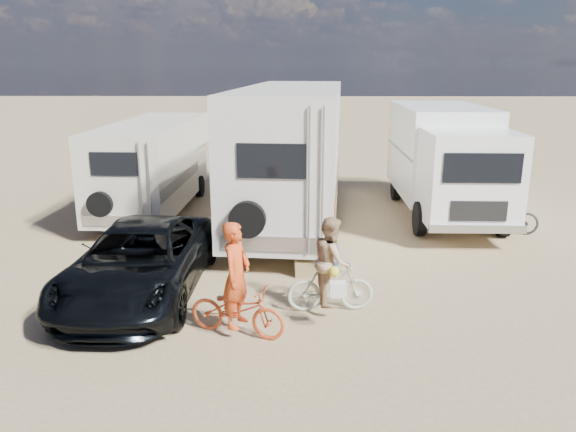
{
  "coord_description": "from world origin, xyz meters",
  "views": [
    {
      "loc": [
        -0.14,
        -9.32,
        4.54
      ],
      "look_at": [
        -0.31,
        2.33,
        1.3
      ],
      "focal_mm": 34.49,
      "sensor_mm": 36.0,
      "label": 1
    }
  ],
  "objects_px": {
    "rider_woman": "(331,270)",
    "cooler": "(325,254)",
    "bike_man": "(237,310)",
    "crate": "(304,267)",
    "bike_parked": "(503,216)",
    "box_truck": "(446,163)",
    "rv_main": "(292,156)",
    "bike_woman": "(330,287)",
    "rider_man": "(237,285)",
    "dark_suv": "(140,262)",
    "rv_left": "(154,168)"
  },
  "relations": [
    {
      "from": "bike_man",
      "to": "bike_woman",
      "type": "relative_size",
      "value": 1.06
    },
    {
      "from": "rider_man",
      "to": "crate",
      "type": "relative_size",
      "value": 4.15
    },
    {
      "from": "rider_woman",
      "to": "cooler",
      "type": "bearing_deg",
      "value": -5.57
    },
    {
      "from": "rv_left",
      "to": "bike_man",
      "type": "relative_size",
      "value": 3.9
    },
    {
      "from": "bike_man",
      "to": "cooler",
      "type": "xyz_separation_m",
      "value": [
        1.69,
        3.54,
        -0.24
      ]
    },
    {
      "from": "rider_man",
      "to": "crate",
      "type": "distance_m",
      "value": 3.15
    },
    {
      "from": "box_truck",
      "to": "crate",
      "type": "height_order",
      "value": "box_truck"
    },
    {
      "from": "box_truck",
      "to": "cooler",
      "type": "height_order",
      "value": "box_truck"
    },
    {
      "from": "crate",
      "to": "rv_left",
      "type": "bearing_deg",
      "value": 130.58
    },
    {
      "from": "rv_main",
      "to": "bike_man",
      "type": "distance_m",
      "value": 7.38
    },
    {
      "from": "rv_left",
      "to": "rider_woman",
      "type": "xyz_separation_m",
      "value": [
        5.07,
        -7.24,
        -0.56
      ]
    },
    {
      "from": "dark_suv",
      "to": "bike_parked",
      "type": "xyz_separation_m",
      "value": [
        8.79,
        4.37,
        -0.23
      ]
    },
    {
      "from": "rv_left",
      "to": "cooler",
      "type": "bearing_deg",
      "value": -40.56
    },
    {
      "from": "rv_main",
      "to": "dark_suv",
      "type": "distance_m",
      "value": 6.4
    },
    {
      "from": "bike_woman",
      "to": "crate",
      "type": "relative_size",
      "value": 3.68
    },
    {
      "from": "bike_man",
      "to": "bike_woman",
      "type": "distance_m",
      "value": 1.91
    },
    {
      "from": "bike_woman",
      "to": "rider_woman",
      "type": "distance_m",
      "value": 0.34
    },
    {
      "from": "rider_man",
      "to": "bike_parked",
      "type": "bearing_deg",
      "value": -29.56
    },
    {
      "from": "bike_woman",
      "to": "crate",
      "type": "distance_m",
      "value": 1.94
    },
    {
      "from": "bike_man",
      "to": "crate",
      "type": "xyz_separation_m",
      "value": [
        1.19,
        2.82,
        -0.28
      ]
    },
    {
      "from": "rv_left",
      "to": "box_truck",
      "type": "height_order",
      "value": "box_truck"
    },
    {
      "from": "rider_woman",
      "to": "crate",
      "type": "bearing_deg",
      "value": 9.2
    },
    {
      "from": "box_truck",
      "to": "crate",
      "type": "bearing_deg",
      "value": -130.0
    },
    {
      "from": "box_truck",
      "to": "bike_woman",
      "type": "height_order",
      "value": "box_truck"
    },
    {
      "from": "bike_man",
      "to": "bike_parked",
      "type": "relative_size",
      "value": 0.93
    },
    {
      "from": "rider_man",
      "to": "rider_woman",
      "type": "relative_size",
      "value": 1.11
    },
    {
      "from": "bike_parked",
      "to": "box_truck",
      "type": "bearing_deg",
      "value": 48.8
    },
    {
      "from": "rider_woman",
      "to": "bike_parked",
      "type": "distance_m",
      "value": 7.14
    },
    {
      "from": "crate",
      "to": "bike_woman",
      "type": "bearing_deg",
      "value": -76.1
    },
    {
      "from": "rider_man",
      "to": "rider_woman",
      "type": "bearing_deg",
      "value": -41.32
    },
    {
      "from": "rv_left",
      "to": "rv_main",
      "type": "bearing_deg",
      "value": -11.59
    },
    {
      "from": "bike_parked",
      "to": "rv_left",
      "type": "bearing_deg",
      "value": 92.81
    },
    {
      "from": "rv_left",
      "to": "cooler",
      "type": "distance_m",
      "value": 7.01
    },
    {
      "from": "rv_left",
      "to": "bike_parked",
      "type": "distance_m",
      "value": 10.37
    },
    {
      "from": "bike_man",
      "to": "bike_parked",
      "type": "xyz_separation_m",
      "value": [
        6.68,
        6.02,
        0.03
      ]
    },
    {
      "from": "rider_woman",
      "to": "bike_parked",
      "type": "xyz_separation_m",
      "value": [
        5.03,
        5.06,
        -0.34
      ]
    },
    {
      "from": "rider_woman",
      "to": "box_truck",
      "type": "bearing_deg",
      "value": -34.13
    },
    {
      "from": "box_truck",
      "to": "rider_woman",
      "type": "xyz_separation_m",
      "value": [
        -3.85,
        -6.82,
        -0.8
      ]
    },
    {
      "from": "rider_man",
      "to": "rider_woman",
      "type": "xyz_separation_m",
      "value": [
        1.65,
        0.96,
        -0.09
      ]
    },
    {
      "from": "rv_left",
      "to": "bike_woman",
      "type": "height_order",
      "value": "rv_left"
    },
    {
      "from": "rider_man",
      "to": "cooler",
      "type": "bearing_deg",
      "value": -7.14
    },
    {
      "from": "dark_suv",
      "to": "bike_man",
      "type": "distance_m",
      "value": 2.7
    },
    {
      "from": "rider_woman",
      "to": "cooler",
      "type": "relative_size",
      "value": 3.02
    },
    {
      "from": "rv_main",
      "to": "rider_woman",
      "type": "bearing_deg",
      "value": -78.02
    },
    {
      "from": "bike_woman",
      "to": "cooler",
      "type": "relative_size",
      "value": 2.97
    },
    {
      "from": "bike_man",
      "to": "rider_man",
      "type": "distance_m",
      "value": 0.46
    },
    {
      "from": "bike_woman",
      "to": "rider_man",
      "type": "height_order",
      "value": "rider_man"
    },
    {
      "from": "bike_woman",
      "to": "bike_parked",
      "type": "bearing_deg",
      "value": -49.54
    },
    {
      "from": "dark_suv",
      "to": "rider_man",
      "type": "relative_size",
      "value": 2.8
    },
    {
      "from": "rv_main",
      "to": "rider_woman",
      "type": "relative_size",
      "value": 5.54
    }
  ]
}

